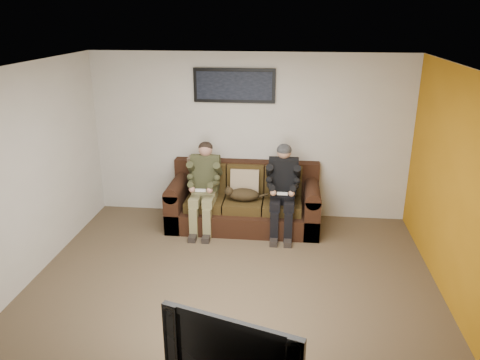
# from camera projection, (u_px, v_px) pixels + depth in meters

# --- Properties ---
(floor) EXTENTS (5.00, 5.00, 0.00)m
(floor) POSITION_uv_depth(u_px,v_px,m) (232.00, 287.00, 5.69)
(floor) COLOR brown
(floor) RESTS_ON ground
(ceiling) EXTENTS (5.00, 5.00, 0.00)m
(ceiling) POSITION_uv_depth(u_px,v_px,m) (231.00, 69.00, 4.81)
(ceiling) COLOR silver
(ceiling) RESTS_ON ground
(wall_back) EXTENTS (5.00, 0.00, 5.00)m
(wall_back) POSITION_uv_depth(u_px,v_px,m) (250.00, 137.00, 7.35)
(wall_back) COLOR beige
(wall_back) RESTS_ON ground
(wall_front) EXTENTS (5.00, 0.00, 5.00)m
(wall_front) POSITION_uv_depth(u_px,v_px,m) (189.00, 304.00, 3.15)
(wall_front) COLOR beige
(wall_front) RESTS_ON ground
(wall_left) EXTENTS (0.00, 4.50, 4.50)m
(wall_left) POSITION_uv_depth(u_px,v_px,m) (21.00, 179.00, 5.51)
(wall_left) COLOR beige
(wall_left) RESTS_ON ground
(wall_right) EXTENTS (0.00, 4.50, 4.50)m
(wall_right) POSITION_uv_depth(u_px,v_px,m) (463.00, 196.00, 4.99)
(wall_right) COLOR beige
(wall_right) RESTS_ON ground
(accent_wall_right) EXTENTS (0.00, 4.50, 4.50)m
(accent_wall_right) POSITION_uv_depth(u_px,v_px,m) (462.00, 196.00, 4.99)
(accent_wall_right) COLOR #B97812
(accent_wall_right) RESTS_ON ground
(sofa) EXTENTS (2.29, 0.99, 0.94)m
(sofa) POSITION_uv_depth(u_px,v_px,m) (244.00, 202.00, 7.29)
(sofa) COLOR black
(sofa) RESTS_ON ground
(throw_pillow) EXTENTS (0.44, 0.21, 0.43)m
(throw_pillow) POSITION_uv_depth(u_px,v_px,m) (245.00, 183.00, 7.22)
(throw_pillow) COLOR tan
(throw_pillow) RESTS_ON sofa
(throw_blanket) EXTENTS (0.47, 0.23, 0.08)m
(throw_blanket) POSITION_uv_depth(u_px,v_px,m) (203.00, 160.00, 7.43)
(throw_blanket) COLOR gray
(throw_blanket) RESTS_ON sofa
(person_left) EXTENTS (0.51, 0.87, 1.31)m
(person_left) POSITION_uv_depth(u_px,v_px,m) (204.00, 182.00, 7.04)
(person_left) COLOR #837D52
(person_left) RESTS_ON sofa
(person_right) EXTENTS (0.51, 0.86, 1.32)m
(person_right) POSITION_uv_depth(u_px,v_px,m) (283.00, 184.00, 6.91)
(person_right) COLOR black
(person_right) RESTS_ON sofa
(cat) EXTENTS (0.66, 0.26, 0.24)m
(cat) POSITION_uv_depth(u_px,v_px,m) (242.00, 194.00, 7.05)
(cat) COLOR #3F2F18
(cat) RESTS_ON sofa
(framed_poster) EXTENTS (1.25, 0.05, 0.52)m
(framed_poster) POSITION_uv_depth(u_px,v_px,m) (234.00, 86.00, 7.08)
(framed_poster) COLOR black
(framed_poster) RESTS_ON wall_back
(television) EXTENTS (1.13, 0.48, 0.65)m
(television) POSITION_uv_depth(u_px,v_px,m) (236.00, 347.00, 3.59)
(television) COLOR black
(television) RESTS_ON tv_stand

